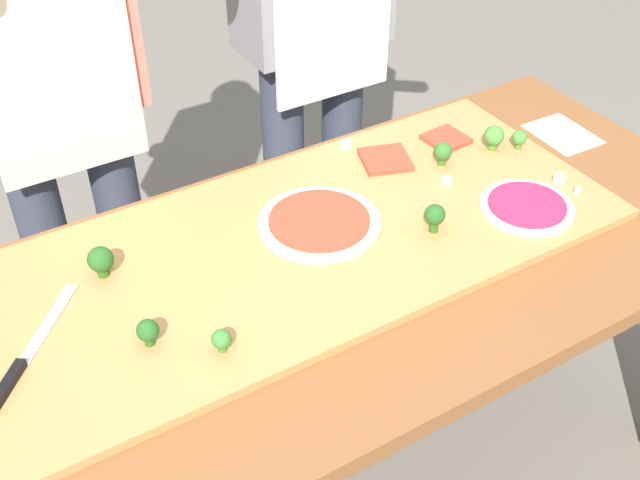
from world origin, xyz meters
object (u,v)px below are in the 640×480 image
Objects in this scene: broccoli_floret_front_right at (101,260)px; cook_right at (314,8)px; cook_left at (48,72)px; broccoli_floret_back_mid at (435,216)px; broccoli_floret_back_left at (443,152)px; pizza_whole_tomato_red at (319,222)px; pizza_slice_far_left at (446,139)px; broccoli_floret_front_mid at (519,138)px; broccoli_floret_center_left at (494,136)px; chefs_knife at (23,362)px; cheese_crumble_d at (346,144)px; pizza_whole_beet_magenta at (527,207)px; broccoli_floret_center_right at (221,340)px; pizza_slice_near_left at (385,159)px; prep_table at (337,299)px; cheese_crumble_b at (578,191)px; cheese_crumble_c at (559,179)px; recipe_note at (563,134)px; broccoli_floret_back_right at (148,331)px.

broccoli_floret_front_right is 0.04× the size of cook_right.
broccoli_floret_back_mid is at bearing -52.76° from cook_left.
broccoli_floret_back_left is (0.17, 0.19, -0.01)m from broccoli_floret_back_mid.
pizza_slice_far_left is (0.44, 0.13, -0.00)m from pizza_whole_tomato_red.
broccoli_floret_front_mid is (1.00, -0.07, -0.01)m from broccoli_floret_front_right.
broccoli_floret_center_left is (-0.06, 0.03, 0.01)m from broccoli_floret_front_mid.
chefs_knife is 0.15× the size of cook_left.
broccoli_floret_front_mid is at bearing -31.72° from cheese_crumble_d.
broccoli_floret_center_right is at bearing -177.41° from pizza_whole_beet_magenta.
broccoli_floret_center_left is at bearing -19.30° from pizza_slice_near_left.
chefs_knife is 1.05m from pizza_whole_beet_magenta.
prep_table is 0.63m from chefs_knife.
cook_left reaches higher than broccoli_floret_center_right.
pizza_slice_far_left reaches higher than prep_table.
chefs_knife reaches higher than cheese_crumble_b.
pizza_slice_far_left is at bearing -24.46° from cheese_crumble_d.
cheese_crumble_d is (-0.33, 0.37, -0.00)m from cheese_crumble_c.
broccoli_floret_back_left is 0.14m from broccoli_floret_center_left.
broccoli_floret_front_mid is (0.13, -0.11, 0.02)m from pizza_slice_far_left.
broccoli_floret_front_right and broccoli_floret_back_mid have the same top height.
cook_right reaches higher than cheese_crumble_b.
recipe_note is (0.51, -0.20, -0.03)m from cheese_crumble_d.
chefs_knife is 4.42× the size of broccoli_floret_back_left.
pizza_slice_near_left is 0.07× the size of cook_left.
broccoli_floret_center_left is 0.23m from recipe_note.
broccoli_floret_center_left reaches higher than prep_table.
chefs_knife is at bearing 161.74° from broccoli_floret_back_right.
pizza_whole_beet_magenta is at bearing -128.22° from broccoli_floret_front_mid.
cook_right is (0.77, 0.72, 0.16)m from broccoli_floret_back_right.
broccoli_floret_front_mid is 0.78× the size of broccoli_floret_center_left.
cheese_crumble_c is (0.11, -0.27, 0.00)m from pizza_slice_far_left.
broccoli_floret_front_mid is 0.16m from cheese_crumble_c.
chefs_knife is 1.09m from pizza_slice_far_left.
pizza_whole_beet_magenta is 10.69× the size of cheese_crumble_d.
broccoli_floret_back_mid is 0.36m from cheese_crumble_b.
chefs_knife is 0.74m from cook_left.
broccoli_floret_center_right is (-0.76, -0.34, 0.02)m from pizza_slice_far_left.
broccoli_floret_front_mid is 0.75× the size of broccoli_floret_back_mid.
chefs_knife is 5.22× the size of broccoli_floret_front_mid.
cheese_crumble_b is at bearing -53.33° from broccoli_floret_back_left.
broccoli_floret_front_right is at bearing 169.49° from pizza_whole_tomato_red.
broccoli_floret_front_right reaches higher than chefs_knife.
pizza_whole_tomato_red is 0.71m from cook_left.
pizza_slice_far_left is 0.94m from cook_left.
broccoli_floret_front_mid is 1.05× the size of broccoli_floret_center_right.
broccoli_floret_back_mid is 0.92m from cook_left.
broccoli_floret_back_left is at bearing 175.57° from recipe_note.
broccoli_floret_back_right is (-0.43, -0.14, 0.02)m from pizza_whole_tomato_red.
cheese_crumble_c is at bearing -47.77° from broccoli_floret_back_left.
broccoli_floret_back_right is 4.20× the size of cheese_crumble_b.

